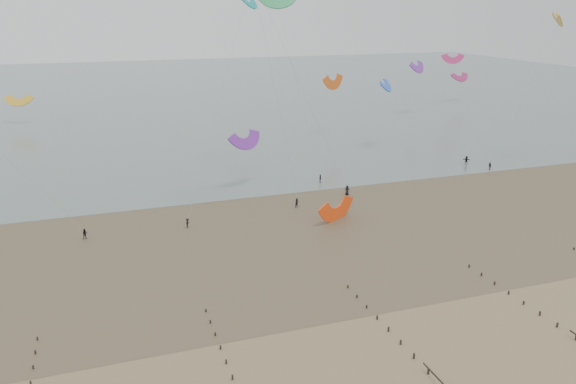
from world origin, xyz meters
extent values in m
plane|color=brown|center=(0.00, 0.00, 0.00)|extent=(500.00, 500.00, 0.00)
plane|color=#475654|center=(0.00, 200.00, 0.03)|extent=(500.00, 500.00, 0.00)
plane|color=#473A28|center=(0.00, 35.00, 0.01)|extent=(500.00, 500.00, 0.00)
ellipsoid|color=slate|center=(-18.00, 22.00, 0.01)|extent=(23.60, 14.36, 0.01)
ellipsoid|color=slate|center=(12.00, 38.00, 0.01)|extent=(33.64, 18.32, 0.01)
ellipsoid|color=slate|center=(45.00, 30.00, 0.01)|extent=(19.65, 13.67, 0.01)
cube|color=black|center=(-32.00, 4.11, 0.22)|extent=(0.16, 0.16, 0.54)
cube|color=black|center=(-32.00, 6.74, 0.20)|extent=(0.16, 0.16, 0.51)
cube|color=black|center=(-32.00, 9.37, 0.19)|extent=(0.16, 0.16, 0.48)
cube|color=black|center=(-32.00, 12.00, 0.17)|extent=(0.16, 0.16, 0.45)
cube|color=black|center=(-14.00, -1.16, 0.25)|extent=(0.16, 0.16, 0.59)
cube|color=black|center=(-14.00, 1.47, 0.23)|extent=(0.16, 0.16, 0.57)
cube|color=black|center=(-14.00, 4.11, 0.22)|extent=(0.16, 0.16, 0.54)
cube|color=black|center=(-14.00, 6.74, 0.20)|extent=(0.16, 0.16, 0.51)
cube|color=black|center=(-14.00, 9.37, 0.19)|extent=(0.16, 0.16, 0.48)
cube|color=black|center=(-14.00, 12.00, 0.17)|extent=(0.16, 0.16, 0.45)
cube|color=black|center=(4.00, -6.42, 0.28)|extent=(0.16, 0.16, 0.65)
cube|color=black|center=(4.00, -3.79, 0.26)|extent=(0.16, 0.16, 0.62)
cube|color=black|center=(4.00, -1.16, 0.25)|extent=(0.16, 0.16, 0.59)
cube|color=black|center=(4.00, 1.47, 0.23)|extent=(0.16, 0.16, 0.57)
cube|color=black|center=(4.00, 4.11, 0.22)|extent=(0.16, 0.16, 0.54)
cube|color=black|center=(4.00, 6.74, 0.20)|extent=(0.16, 0.16, 0.51)
cube|color=black|center=(4.00, 9.37, 0.19)|extent=(0.16, 0.16, 0.48)
cube|color=black|center=(4.00, 12.00, 0.17)|extent=(0.16, 0.16, 0.45)
cube|color=black|center=(22.00, -6.42, 0.28)|extent=(0.16, 0.16, 0.65)
cube|color=black|center=(22.00, -3.79, 0.26)|extent=(0.16, 0.16, 0.62)
cube|color=black|center=(22.00, -1.16, 0.25)|extent=(0.16, 0.16, 0.59)
cube|color=black|center=(22.00, 1.47, 0.23)|extent=(0.16, 0.16, 0.57)
cube|color=black|center=(22.00, 4.11, 0.22)|extent=(0.16, 0.16, 0.54)
cube|color=black|center=(22.00, 6.74, 0.20)|extent=(0.16, 0.16, 0.51)
cube|color=black|center=(22.00, 9.37, 0.19)|extent=(0.16, 0.16, 0.48)
cube|color=black|center=(22.00, 12.00, 0.17)|extent=(0.16, 0.16, 0.45)
cube|color=black|center=(40.00, 12.00, 0.17)|extent=(0.16, 0.16, 0.45)
imported|color=black|center=(19.33, 45.74, 0.94)|extent=(1.09, 1.04, 1.88)
imported|color=black|center=(17.54, 54.76, 0.84)|extent=(0.58, 1.04, 1.68)
imported|color=black|center=(53.94, 57.17, 0.93)|extent=(1.69, 1.51, 1.86)
imported|color=black|center=(55.84, 51.55, 0.83)|extent=(0.92, 1.00, 1.66)
imported|color=black|center=(-11.70, 38.97, 0.77)|extent=(0.99, 1.15, 1.54)
imported|color=black|center=(-27.21, 39.29, 0.83)|extent=(0.90, 0.75, 1.67)
imported|color=black|center=(8.14, 42.37, 0.83)|extent=(0.93, 0.79, 1.67)
camera|label=1|loc=(-23.54, -45.32, 33.46)|focal=35.00mm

